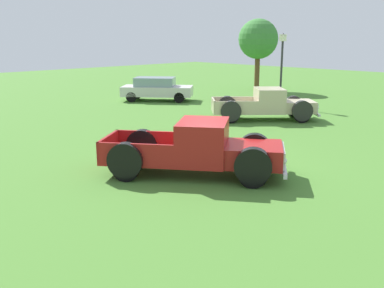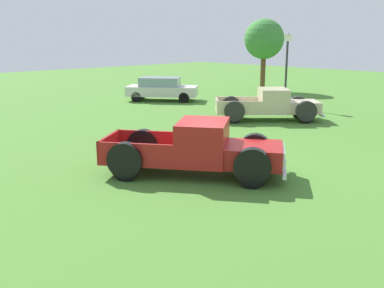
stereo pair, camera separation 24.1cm
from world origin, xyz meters
TOP-DOWN VIEW (x-y plane):
  - ground_plane at (0.00, 0.00)m, footprint 80.00×80.00m
  - pickup_truck_foreground at (0.65, -0.69)m, footprint 5.20×4.46m
  - pickup_truck_behind_left at (-3.05, 7.71)m, footprint 4.59×4.71m
  - sedan_distant_a at (-11.69, 8.02)m, footprint 4.40×4.06m
  - lamp_post_near at (-5.04, 11.48)m, footprint 0.36×0.36m
  - oak_tree_east at (-10.62, 16.73)m, footprint 2.84×2.84m

SIDE VIEW (x-z plane):
  - ground_plane at x=0.00m, z-range 0.00..0.00m
  - pickup_truck_behind_left at x=-3.05m, z-range -0.03..1.46m
  - pickup_truck_foreground at x=0.65m, z-range -0.04..1.53m
  - sedan_distant_a at x=-11.69m, z-range 0.04..1.46m
  - lamp_post_near at x=-5.04m, z-range 0.10..4.13m
  - oak_tree_east at x=-10.62m, z-range 1.09..6.19m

